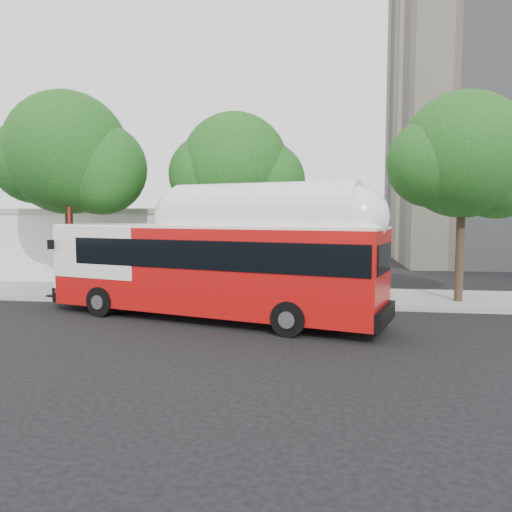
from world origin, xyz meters
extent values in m
plane|color=black|center=(0.00, 0.00, 0.00)|extent=(120.00, 120.00, 0.00)
cube|color=gray|center=(0.00, 6.50, 0.07)|extent=(60.00, 5.00, 0.15)
cube|color=gray|center=(0.00, 3.90, 0.07)|extent=(60.00, 0.30, 0.15)
cube|color=maroon|center=(-3.00, 3.90, 0.08)|extent=(10.00, 0.32, 0.16)
cylinder|color=#2D2116|center=(-9.00, 5.50, 3.04)|extent=(0.36, 0.36, 6.08)
sphere|color=#154A16|center=(-9.00, 5.50, 6.84)|extent=(5.80, 5.80, 5.80)
sphere|color=#154A16|center=(-7.41, 5.70, 6.08)|extent=(4.35, 4.35, 4.35)
cylinder|color=#2D2116|center=(-1.00, 6.00, 2.72)|extent=(0.36, 0.36, 5.44)
sphere|color=#154A16|center=(-1.00, 6.00, 6.12)|extent=(5.00, 5.00, 5.00)
sphere|color=#154A16|center=(0.38, 6.20, 5.44)|extent=(3.75, 3.75, 3.75)
cylinder|color=#2D2116|center=(9.00, 5.80, 2.88)|extent=(0.36, 0.36, 5.76)
sphere|color=#154A16|center=(9.00, 5.80, 6.48)|extent=(5.40, 5.40, 5.40)
sphere|color=#154A16|center=(10.48, 6.00, 5.76)|extent=(4.05, 4.05, 4.05)
cube|color=gray|center=(18.00, 28.00, 17.50)|extent=(18.00, 18.00, 35.00)
cube|color=silver|center=(-14.00, 14.00, 2.00)|extent=(16.00, 10.00, 4.00)
cube|color=gray|center=(-14.00, 14.00, 4.10)|extent=(16.20, 10.20, 0.30)
cube|color=#B10D0C|center=(-1.00, 1.12, 1.91)|extent=(12.98, 6.14, 3.07)
cube|color=black|center=(-0.49, 0.98, 2.54)|extent=(11.77, 5.86, 1.01)
cube|color=white|center=(-1.00, 1.12, 3.48)|extent=(12.95, 6.06, 0.11)
cube|color=white|center=(1.03, 0.54, 3.76)|extent=(7.10, 3.90, 0.58)
cube|color=black|center=(-7.67, 3.03, 0.53)|extent=(1.34, 2.07, 0.06)
imported|color=navy|center=(-7.67, 3.03, 1.04)|extent=(1.11, 1.92, 0.96)
cylinder|color=red|center=(-8.36, 4.39, 2.18)|extent=(0.13, 0.13, 4.37)
cube|color=black|center=(-8.36, 4.39, 4.48)|extent=(0.05, 0.44, 0.27)
camera|label=1|loc=(3.38, -16.89, 3.95)|focal=35.00mm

